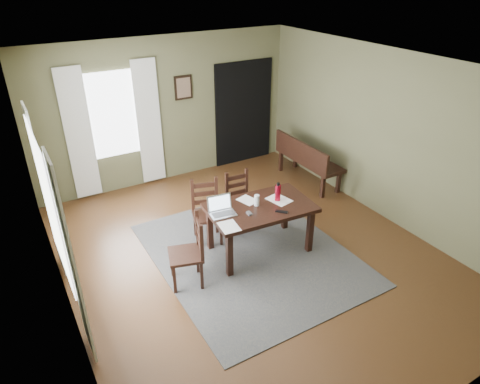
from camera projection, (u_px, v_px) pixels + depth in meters
ground at (250, 254)px, 6.30m from camera, size 5.00×6.00×0.01m
room_shell at (252, 139)px, 5.44m from camera, size 5.02×6.02×2.71m
rug at (250, 254)px, 6.29m from camera, size 2.60×3.20×0.01m
dining_table at (260, 211)px, 6.08m from camera, size 1.55×1.01×0.74m
chair_end at (190, 252)px, 5.52m from camera, size 0.54×0.54×0.99m
chair_back_left at (207, 212)px, 6.43m from camera, size 0.53×0.53×0.97m
chair_back_right at (240, 201)px, 6.76m from camera, size 0.43×0.43×0.92m
bench at (306, 158)px, 8.12m from camera, size 0.49×1.53×0.86m
laptop at (221, 209)px, 5.85m from camera, size 0.38×0.32×0.24m
computer_mouse at (249, 213)px, 5.83m from camera, size 0.06×0.09×0.03m
tv_remote at (282, 212)px, 5.89m from camera, size 0.15×0.16×0.02m
drinking_glass at (257, 200)px, 6.02m from camera, size 0.08×0.08×0.16m
water_bottle at (278, 192)px, 6.12m from camera, size 0.09×0.09×0.28m
paper_a at (229, 227)px, 5.57m from camera, size 0.27×0.33×0.00m
paper_c at (248, 200)px, 6.18m from camera, size 0.28×0.33×0.00m
paper_d at (279, 200)px, 6.19m from camera, size 0.32×0.38×0.00m
window_left at (50, 206)px, 4.66m from camera, size 0.01×1.30×1.70m
window_back at (113, 115)px, 7.42m from camera, size 1.00×0.01×1.50m
curtain_left_near at (72, 264)px, 4.17m from camera, size 0.03×0.48×2.30m
curtain_left_far at (45, 194)px, 5.42m from camera, size 0.03×0.48×2.30m
curtain_back_left at (79, 136)px, 7.24m from camera, size 0.44×0.03×2.30m
curtain_back_right at (149, 123)px, 7.79m from camera, size 0.44×0.03×2.30m
framed_picture at (183, 88)px, 7.87m from camera, size 0.34×0.03×0.44m
doorway_back at (244, 113)px, 8.79m from camera, size 1.30×0.03×2.10m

